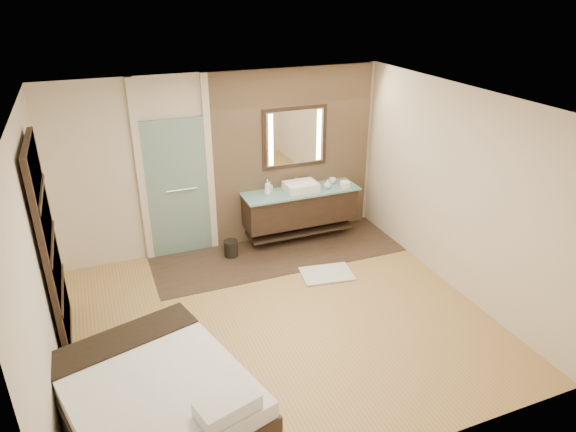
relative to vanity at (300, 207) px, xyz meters
name	(u,v)px	position (x,y,z in m)	size (l,w,h in m)	color
floor	(279,320)	(-1.10, -1.92, -0.58)	(5.00, 5.00, 0.00)	#A57845
tile_strip	(278,253)	(-0.50, -0.32, -0.57)	(3.80, 1.30, 0.01)	#31241B
stone_wall	(293,155)	(0.00, 0.29, 0.77)	(2.60, 0.08, 2.70)	tan
vanity	(300,207)	(0.00, 0.00, 0.00)	(1.85, 0.55, 0.88)	black
mirror_unit	(295,137)	(0.00, 0.24, 1.07)	(1.06, 0.04, 0.96)	black
frosted_door	(177,183)	(-1.85, 0.28, 0.56)	(1.10, 0.12, 2.70)	#ADDBD1
shoji_partition	(50,247)	(-3.53, -1.32, 0.63)	(0.06, 1.20, 2.40)	black
bed	(156,403)	(-2.75, -3.08, -0.28)	(1.97, 2.23, 0.73)	black
bath_mat	(327,274)	(-0.08, -1.17, -0.56)	(0.72, 0.50, 0.02)	silver
waste_bin	(231,249)	(-1.20, -0.13, -0.45)	(0.21, 0.21, 0.26)	black
tissue_box	(345,184)	(0.71, -0.16, 0.33)	(0.12, 0.12, 0.10)	white
soap_bottle_a	(268,187)	(-0.53, 0.03, 0.40)	(0.09, 0.09, 0.24)	white
soap_bottle_b	(269,187)	(-0.47, 0.12, 0.37)	(0.07, 0.08, 0.16)	#B2B2B2
soap_bottle_c	(328,184)	(0.42, -0.10, 0.36)	(0.12, 0.12, 0.15)	silver
cup	(332,181)	(0.60, 0.08, 0.33)	(0.11, 0.11, 0.09)	white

